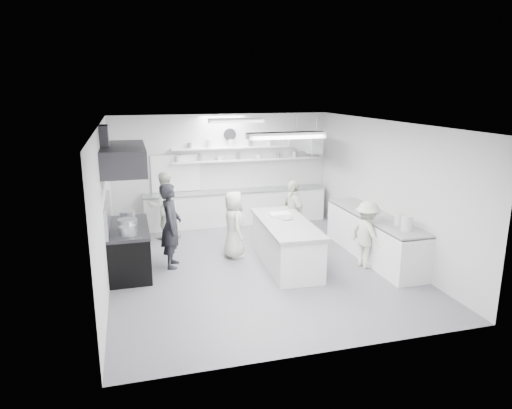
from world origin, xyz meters
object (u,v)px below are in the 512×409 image
object	(u,v)px
cook_stove	(171,226)
cook_back	(164,206)
back_counter	(236,207)
right_counter	(374,237)
stove	(129,250)
prep_island	(286,244)

from	to	relation	value
cook_stove	cook_back	bearing A→B (deg)	9.74
back_counter	right_counter	xyz separation A→B (m)	(2.35, -3.40, 0.01)
back_counter	right_counter	world-z (taller)	right_counter
stove	cook_stove	size ratio (longest dim) A/B	1.00
prep_island	cook_stove	distance (m)	2.45
stove	cook_stove	distance (m)	0.98
back_counter	prep_island	bearing A→B (deg)	-84.57
right_counter	prep_island	world-z (taller)	right_counter
right_counter	cook_stove	bearing A→B (deg)	171.76
stove	back_counter	xyz separation A→B (m)	(2.90, 2.80, 0.01)
right_counter	prep_island	bearing A→B (deg)	177.58
right_counter	prep_island	distance (m)	2.04
prep_island	cook_back	bearing A→B (deg)	135.66
stove	cook_stove	bearing A→B (deg)	2.26
back_counter	stove	bearing A→B (deg)	-136.01
right_counter	cook_back	bearing A→B (deg)	149.29
back_counter	cook_stove	size ratio (longest dim) A/B	2.79
back_counter	cook_stove	xyz separation A→B (m)	(-2.03, -2.77, 0.44)
back_counter	cook_back	bearing A→B (deg)	-158.33
back_counter	cook_back	size ratio (longest dim) A/B	2.96
cook_stove	prep_island	bearing A→B (deg)	-93.12
right_counter	cook_stove	world-z (taller)	cook_stove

